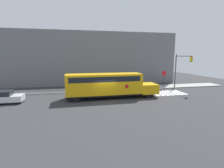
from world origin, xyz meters
name	(u,v)px	position (x,y,z in m)	size (l,w,h in m)	color
ground_plane	(105,100)	(0.00, 0.00, 0.00)	(60.00, 60.00, 0.00)	#333335
sidewalk_strip	(98,89)	(0.00, 6.50, 0.07)	(44.00, 3.00, 0.15)	#9E9E99
building_backdrop	(93,58)	(0.00, 13.00, 4.83)	(32.00, 4.00, 9.66)	slate
crosswalk_stripes	(168,93)	(9.57, 2.00, 0.00)	(4.70, 3.20, 0.01)	white
school_bus	(108,84)	(0.48, 0.88, 1.78)	(11.68, 2.57, 3.11)	#EAA80F
parked_car	(3,97)	(-11.60, 1.10, 0.71)	(4.12, 1.84, 1.42)	silver
stop_sign	(164,77)	(10.72, 5.34, 1.94)	(0.75, 0.10, 2.91)	#38383A
traffic_light	(180,66)	(12.79, 4.04, 3.70)	(0.28, 4.00, 5.52)	#38383A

